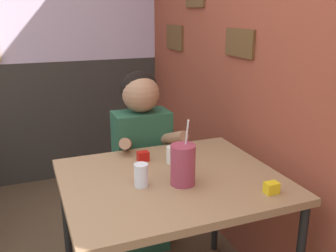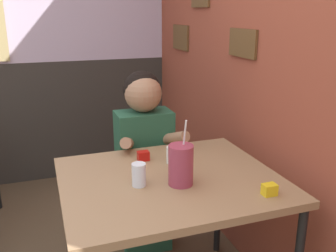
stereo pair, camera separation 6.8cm
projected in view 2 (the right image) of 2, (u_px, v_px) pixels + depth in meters
brick_wall_right at (222, 39)px, 2.48m from camera, size 0.08×4.36×2.70m
back_wall at (12, 32)px, 3.14m from camera, size 5.61×0.09×2.70m
main_table at (170, 190)px, 1.80m from camera, size 1.02×0.86×0.77m
person_seated at (144, 157)px, 2.35m from camera, size 0.42×0.42×1.19m
cocktail_pitcher at (181, 165)px, 1.68m from camera, size 0.11×0.11×0.31m
glass_near_pitcher at (139, 175)px, 1.68m from camera, size 0.06×0.06×0.11m
glass_center at (173, 155)px, 1.94m from camera, size 0.07×0.07×0.09m
condiment_ketchup at (143, 156)px, 1.97m from camera, size 0.06×0.04×0.05m
condiment_mustard at (269, 190)px, 1.60m from camera, size 0.06×0.04×0.05m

